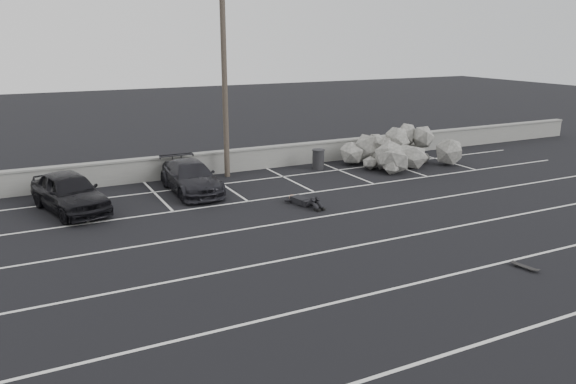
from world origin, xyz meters
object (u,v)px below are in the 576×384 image
car_left (69,192)px  skateboard (525,267)px  trash_bin (318,159)px  riprap_pile (396,153)px  car_right (191,177)px  person (300,198)px  utility_pole (224,73)px

car_left → skateboard: 15.65m
trash_bin → riprap_pile: (4.06, -0.77, 0.08)m
skateboard → car_right: bearing=105.6°
trash_bin → person: (-3.54, -4.83, -0.24)m
car_left → trash_bin: 11.75m
skateboard → utility_pole: bearing=94.0°
car_right → trash_bin: (6.80, 1.30, -0.14)m
skateboard → trash_bin: bearing=75.4°
trash_bin → riprap_pile: size_ratio=0.17×
car_right → person: size_ratio=1.68×
car_left → person: size_ratio=1.66×
car_left → car_right: 4.83m
car_right → riprap_pile: size_ratio=0.76×
car_right → trash_bin: car_right is taller
car_left → utility_pole: size_ratio=0.46×
utility_pole → trash_bin: bearing=-7.0°
car_left → trash_bin: bearing=-5.7°
car_left → car_right: (4.80, 0.57, -0.10)m
trash_bin → skateboard: size_ratio=1.41×
car_right → car_left: bearing=-173.5°
person → skateboard: size_ratio=3.78×
car_left → skateboard: car_left is taller
utility_pole → trash_bin: (4.52, -0.56, -4.22)m
trash_bin → riprap_pile: bearing=-10.8°
trash_bin → person: trash_bin is taller
car_right → skateboard: car_right is taller
utility_pole → riprap_pile: utility_pole is taller
car_left → person: car_left is taller
car_right → person: car_right is taller
person → skateboard: 8.83m
car_right → skateboard: 13.35m
car_left → car_right: size_ratio=0.99×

